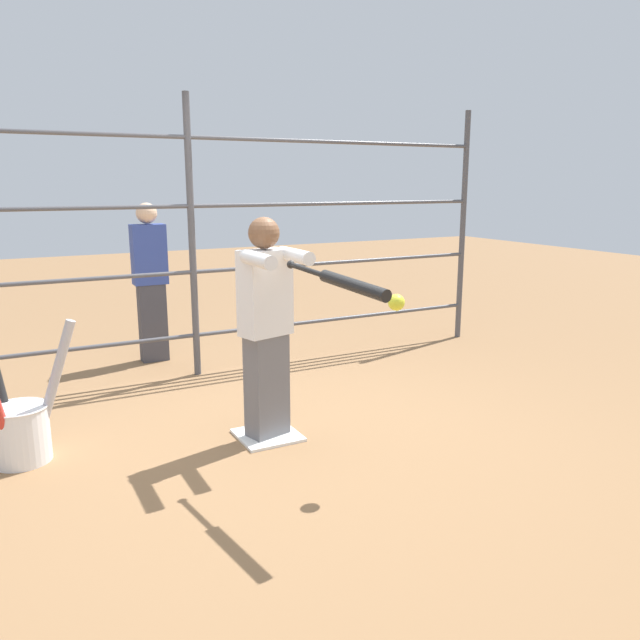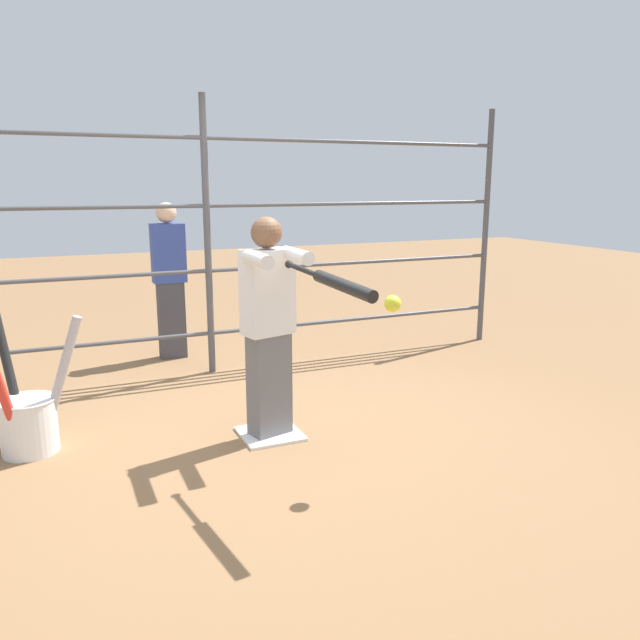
# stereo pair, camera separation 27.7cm
# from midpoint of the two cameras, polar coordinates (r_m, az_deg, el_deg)

# --- Properties ---
(ground_plane) EXTENTS (24.00, 24.00, 0.00)m
(ground_plane) POSITION_cam_midpoint_polar(r_m,az_deg,el_deg) (4.34, -6.65, -10.56)
(ground_plane) COLOR olive
(home_plate) EXTENTS (0.40, 0.40, 0.02)m
(home_plate) POSITION_cam_midpoint_polar(r_m,az_deg,el_deg) (4.34, -6.66, -10.44)
(home_plate) COLOR white
(home_plate) RESTS_ON ground
(fence_backstop) EXTENTS (6.05, 0.06, 2.42)m
(fence_backstop) POSITION_cam_midpoint_polar(r_m,az_deg,el_deg) (5.54, -13.05, 7.18)
(fence_backstop) COLOR #4C4C51
(fence_backstop) RESTS_ON ground
(batter) EXTENTS (0.37, 0.57, 1.48)m
(batter) POSITION_cam_midpoint_polar(r_m,az_deg,el_deg) (4.08, -6.86, -0.24)
(batter) COLOR slate
(batter) RESTS_ON ground
(baseball_bat_swinging) EXTENTS (0.15, 0.89, 0.11)m
(baseball_bat_swinging) POSITION_cam_midpoint_polar(r_m,az_deg,el_deg) (3.21, -0.20, 3.45)
(baseball_bat_swinging) COLOR black
(softball_in_flight) EXTENTS (0.10, 0.10, 0.10)m
(softball_in_flight) POSITION_cam_midpoint_polar(r_m,az_deg,el_deg) (3.53, 4.77, 1.60)
(softball_in_flight) COLOR yellow
(bat_bucket) EXTENTS (0.59, 0.64, 0.88)m
(bat_bucket) POSITION_cam_midpoint_polar(r_m,az_deg,el_deg) (4.35, -27.46, -8.67)
(bat_bucket) COLOR white
(bat_bucket) RESTS_ON ground
(bystander_behind_fence) EXTENTS (0.31, 0.19, 1.51)m
(bystander_behind_fence) POSITION_cam_midpoint_polar(r_m,az_deg,el_deg) (6.16, -16.50, 3.51)
(bystander_behind_fence) COLOR #3F3F47
(bystander_behind_fence) RESTS_ON ground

